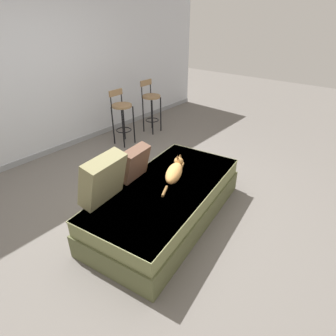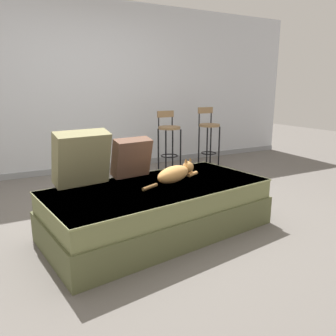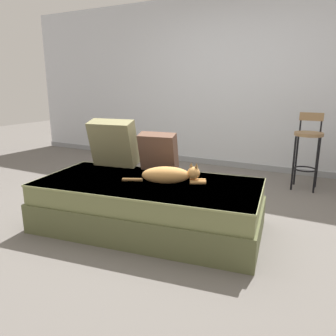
{
  "view_description": "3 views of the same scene",
  "coord_description": "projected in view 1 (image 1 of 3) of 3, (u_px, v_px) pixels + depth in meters",
  "views": [
    {
      "loc": [
        -1.98,
        -2.05,
        2.13
      ],
      "look_at": [
        0.15,
        -0.3,
        0.57
      ],
      "focal_mm": 30.0,
      "sensor_mm": 36.0,
      "label": 1
    },
    {
      "loc": [
        -1.24,
        -2.93,
        1.29
      ],
      "look_at": [
        0.15,
        -0.3,
        0.57
      ],
      "focal_mm": 35.0,
      "sensor_mm": 36.0,
      "label": 2
    },
    {
      "loc": [
        1.47,
        -2.8,
        1.29
      ],
      "look_at": [
        0.15,
        -0.3,
        0.57
      ],
      "focal_mm": 35.0,
      "sensor_mm": 36.0,
      "label": 3
    }
  ],
  "objects": [
    {
      "name": "wall_back_panel",
      "position": [
        27.0,
        74.0,
        4.11
      ],
      "size": [
        8.0,
        0.1,
        2.6
      ],
      "primitive_type": "cube",
      "color": "silver",
      "rests_on": "ground"
    },
    {
      "name": "cat",
      "position": [
        175.0,
        172.0,
        3.19
      ],
      "size": [
        0.71,
        0.36,
        0.19
      ],
      "color": "tan",
      "rests_on": "couch"
    },
    {
      "name": "bar_stool_by_doorway",
      "position": [
        151.0,
        102.0,
        5.34
      ],
      "size": [
        0.34,
        0.34,
        0.98
      ],
      "color": "black",
      "rests_on": "ground"
    },
    {
      "name": "throw_pillow_corner",
      "position": [
        103.0,
        179.0,
        2.72
      ],
      "size": [
        0.51,
        0.35,
        0.5
      ],
      "color": "#847F56",
      "rests_on": "couch"
    },
    {
      "name": "couch",
      "position": [
        166.0,
        202.0,
        3.18
      ],
      "size": [
        2.12,
        1.24,
        0.45
      ],
      "color": "brown",
      "rests_on": "ground"
    },
    {
      "name": "ground_plane",
      "position": [
        142.0,
        204.0,
        3.52
      ],
      "size": [
        16.0,
        16.0,
        0.0
      ],
      "primitive_type": "plane",
      "color": "#66605B",
      "rests_on": "ground"
    },
    {
      "name": "throw_pillow_middle",
      "position": [
        134.0,
        163.0,
        3.12
      ],
      "size": [
        0.39,
        0.27,
        0.39
      ],
      "color": "brown",
      "rests_on": "couch"
    },
    {
      "name": "bar_stool_near_window",
      "position": [
        122.0,
        112.0,
        4.84
      ],
      "size": [
        0.34,
        0.34,
        0.95
      ],
      "color": "black",
      "rests_on": "ground"
    },
    {
      "name": "wall_baseboard_trim",
      "position": [
        47.0,
        152.0,
        4.7
      ],
      "size": [
        8.0,
        0.02,
        0.09
      ],
      "primitive_type": "cube",
      "color": "gray",
      "rests_on": "ground"
    }
  ]
}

